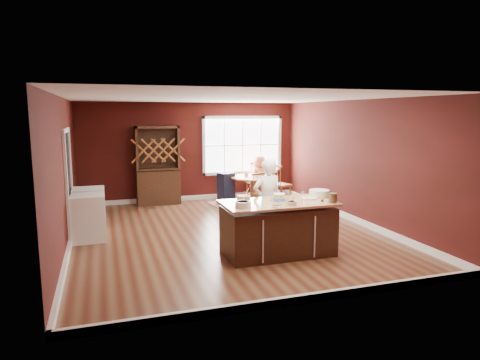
% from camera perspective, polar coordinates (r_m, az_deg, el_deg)
% --- Properties ---
extents(room_shell, '(7.00, 7.00, 7.00)m').
position_cam_1_polar(room_shell, '(8.53, -1.91, 1.77)').
color(room_shell, brown).
rests_on(room_shell, ground).
extents(window, '(2.36, 0.10, 1.66)m').
position_cam_1_polar(window, '(12.25, 0.34, 4.66)').
color(window, white).
rests_on(window, room_shell).
extents(doorway, '(0.08, 1.26, 2.13)m').
position_cam_1_polar(doorway, '(8.86, -21.82, -0.72)').
color(doorway, white).
rests_on(doorway, room_shell).
extents(kitchen_island, '(1.92, 1.00, 0.92)m').
position_cam_1_polar(kitchen_island, '(7.41, 5.06, -6.56)').
color(kitchen_island, '#34190F').
rests_on(kitchen_island, ground).
extents(dining_table, '(1.24, 1.24, 0.75)m').
position_cam_1_polar(dining_table, '(11.32, 1.92, -0.62)').
color(dining_table, '#98683A').
rests_on(dining_table, ground).
extents(baker, '(0.61, 0.44, 1.59)m').
position_cam_1_polar(baker, '(7.99, 3.65, -2.76)').
color(baker, white).
rests_on(baker, ground).
extents(layer_cake, '(0.29, 0.29, 0.12)m').
position_cam_1_polar(layer_cake, '(7.38, 5.22, -2.30)').
color(layer_cake, silver).
rests_on(layer_cake, kitchen_island).
extents(bowl_blue, '(0.26, 0.26, 0.10)m').
position_cam_1_polar(bowl_blue, '(6.83, 0.42, -3.27)').
color(bowl_blue, white).
rests_on(bowl_blue, kitchen_island).
extents(bowl_yellow, '(0.23, 0.23, 0.09)m').
position_cam_1_polar(bowl_yellow, '(7.36, 0.48, -2.43)').
color(bowl_yellow, olive).
rests_on(bowl_yellow, kitchen_island).
extents(bowl_pink, '(0.16, 0.16, 0.06)m').
position_cam_1_polar(bowl_pink, '(6.83, 4.89, -3.47)').
color(bowl_pink, silver).
rests_on(bowl_pink, kitchen_island).
extents(bowl_olive, '(0.17, 0.17, 0.06)m').
position_cam_1_polar(bowl_olive, '(7.05, 6.88, -3.09)').
color(bowl_olive, beige).
rests_on(bowl_olive, kitchen_island).
extents(drinking_glass, '(0.08, 0.08, 0.15)m').
position_cam_1_polar(drinking_glass, '(7.44, 8.39, -2.15)').
color(drinking_glass, white).
rests_on(drinking_glass, kitchen_island).
extents(dinner_plate, '(0.29, 0.29, 0.02)m').
position_cam_1_polar(dinner_plate, '(7.63, 9.16, -2.39)').
color(dinner_plate, beige).
rests_on(dinner_plate, kitchen_island).
extents(white_tub, '(0.36, 0.36, 0.12)m').
position_cam_1_polar(white_tub, '(7.82, 10.52, -1.76)').
color(white_tub, white).
rests_on(white_tub, kitchen_island).
extents(stoneware_crock, '(0.14, 0.14, 0.17)m').
position_cam_1_polar(stoneware_crock, '(7.33, 12.28, -2.37)').
color(stoneware_crock, brown).
rests_on(stoneware_crock, kitchen_island).
extents(toy_figurine, '(0.05, 0.05, 0.08)m').
position_cam_1_polar(toy_figurine, '(7.41, 10.91, -2.56)').
color(toy_figurine, yellow).
rests_on(toy_figurine, kitchen_island).
extents(rug, '(2.33, 1.91, 0.01)m').
position_cam_1_polar(rug, '(11.42, 1.90, -3.24)').
color(rug, brown).
rests_on(rug, ground).
extents(chair_east, '(0.55, 0.56, 1.07)m').
position_cam_1_polar(chair_east, '(11.63, 5.54, -0.41)').
color(chair_east, brown).
rests_on(chair_east, ground).
extents(chair_south, '(0.49, 0.48, 0.96)m').
position_cam_1_polar(chair_south, '(10.52, 3.03, -1.68)').
color(chair_south, brown).
rests_on(chair_south, ground).
extents(chair_north, '(0.45, 0.43, 1.07)m').
position_cam_1_polar(chair_north, '(12.15, 1.98, 0.04)').
color(chair_north, brown).
rests_on(chair_north, ground).
extents(seated_woman, '(0.73, 0.65, 1.25)m').
position_cam_1_polar(seated_woman, '(11.87, 2.60, 0.27)').
color(seated_woman, '#E57D5E').
rests_on(seated_woman, ground).
extents(high_chair, '(0.44, 0.44, 0.88)m').
position_cam_1_polar(high_chair, '(11.38, -1.87, -1.04)').
color(high_chair, '#1E263B').
rests_on(high_chair, ground).
extents(toddler, '(0.18, 0.14, 0.26)m').
position_cam_1_polar(toddler, '(11.38, -2.23, 0.83)').
color(toddler, '#8CA5BF').
rests_on(toddler, high_chair).
extents(table_plate, '(0.19, 0.19, 0.01)m').
position_cam_1_polar(table_plate, '(11.28, 3.18, 0.48)').
color(table_plate, beige).
rests_on(table_plate, dining_table).
extents(table_cup, '(0.15, 0.15, 0.09)m').
position_cam_1_polar(table_cup, '(11.32, 0.85, 0.73)').
color(table_cup, beige).
rests_on(table_cup, dining_table).
extents(hutch, '(1.13, 0.47, 2.07)m').
position_cam_1_polar(hutch, '(11.52, -10.92, 1.91)').
color(hutch, black).
rests_on(hutch, ground).
extents(washer, '(0.61, 0.59, 0.89)m').
position_cam_1_polar(washer, '(8.64, -19.54, -4.77)').
color(washer, white).
rests_on(washer, ground).
extents(dryer, '(0.62, 0.60, 0.90)m').
position_cam_1_polar(dryer, '(9.27, -19.45, -3.80)').
color(dryer, white).
rests_on(dryer, ground).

